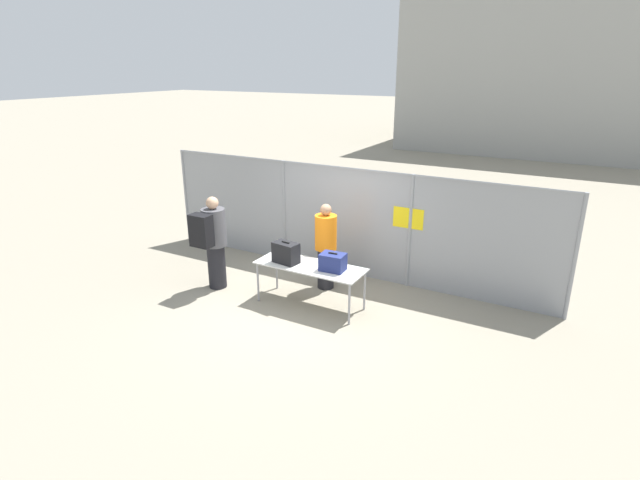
{
  "coord_description": "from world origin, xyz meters",
  "views": [
    {
      "loc": [
        4.32,
        -6.95,
        4.15
      ],
      "look_at": [
        0.06,
        0.73,
        1.05
      ],
      "focal_mm": 28.0,
      "sensor_mm": 36.0,
      "label": 1
    }
  ],
  "objects_px": {
    "inspection_table": "(310,268)",
    "suitcase_navy": "(333,262)",
    "security_worker_near": "(326,245)",
    "suitcase_black": "(286,253)",
    "traveler_hooded": "(212,240)",
    "utility_trailer": "(429,233)"
  },
  "relations": [
    {
      "from": "inspection_table",
      "to": "suitcase_navy",
      "type": "bearing_deg",
      "value": 0.91
    },
    {
      "from": "security_worker_near",
      "to": "suitcase_navy",
      "type": "bearing_deg",
      "value": 142.65
    },
    {
      "from": "suitcase_black",
      "to": "inspection_table",
      "type": "bearing_deg",
      "value": 11.59
    },
    {
      "from": "security_worker_near",
      "to": "suitcase_black",
      "type": "bearing_deg",
      "value": 87.62
    },
    {
      "from": "inspection_table",
      "to": "traveler_hooded",
      "type": "bearing_deg",
      "value": -172.61
    },
    {
      "from": "suitcase_navy",
      "to": "inspection_table",
      "type": "bearing_deg",
      "value": -179.09
    },
    {
      "from": "traveler_hooded",
      "to": "suitcase_black",
      "type": "bearing_deg",
      "value": 15.46
    },
    {
      "from": "utility_trailer",
      "to": "inspection_table",
      "type": "bearing_deg",
      "value": -103.99
    },
    {
      "from": "suitcase_navy",
      "to": "utility_trailer",
      "type": "height_order",
      "value": "suitcase_navy"
    },
    {
      "from": "suitcase_black",
      "to": "traveler_hooded",
      "type": "height_order",
      "value": "traveler_hooded"
    },
    {
      "from": "security_worker_near",
      "to": "utility_trailer",
      "type": "distance_m",
      "value": 3.33
    },
    {
      "from": "security_worker_near",
      "to": "utility_trailer",
      "type": "relative_size",
      "value": 0.42
    },
    {
      "from": "suitcase_black",
      "to": "suitcase_navy",
      "type": "xyz_separation_m",
      "value": [
        0.9,
        0.1,
        -0.04
      ]
    },
    {
      "from": "suitcase_navy",
      "to": "utility_trailer",
      "type": "relative_size",
      "value": 0.11
    },
    {
      "from": "security_worker_near",
      "to": "utility_trailer",
      "type": "height_order",
      "value": "security_worker_near"
    },
    {
      "from": "inspection_table",
      "to": "traveler_hooded",
      "type": "height_order",
      "value": "traveler_hooded"
    },
    {
      "from": "inspection_table",
      "to": "traveler_hooded",
      "type": "relative_size",
      "value": 1.09
    },
    {
      "from": "suitcase_navy",
      "to": "traveler_hooded",
      "type": "bearing_deg",
      "value": -173.8
    },
    {
      "from": "utility_trailer",
      "to": "traveler_hooded",
      "type": "bearing_deg",
      "value": -125.42
    },
    {
      "from": "suitcase_black",
      "to": "suitcase_navy",
      "type": "distance_m",
      "value": 0.9
    },
    {
      "from": "inspection_table",
      "to": "suitcase_navy",
      "type": "xyz_separation_m",
      "value": [
        0.45,
        0.01,
        0.21
      ]
    },
    {
      "from": "suitcase_black",
      "to": "security_worker_near",
      "type": "distance_m",
      "value": 0.97
    }
  ]
}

